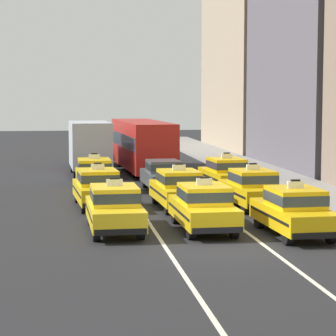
# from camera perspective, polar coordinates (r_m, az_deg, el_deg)

# --- Properties ---
(ground_plane) EXTENTS (160.00, 160.00, 0.00)m
(ground_plane) POSITION_cam_1_polar(r_m,az_deg,el_deg) (22.68, 4.00, -6.47)
(ground_plane) COLOR #232326
(lane_stripe_left_center) EXTENTS (0.14, 80.00, 0.01)m
(lane_stripe_left_center) POSITION_cam_1_polar(r_m,az_deg,el_deg) (42.05, -3.89, -0.82)
(lane_stripe_left_center) COLOR silver
(lane_stripe_left_center) RESTS_ON ground
(lane_stripe_center_right) EXTENTS (0.14, 80.00, 0.01)m
(lane_stripe_center_right) POSITION_cam_1_polar(r_m,az_deg,el_deg) (42.41, 0.42, -0.75)
(lane_stripe_center_right) COLOR silver
(lane_stripe_center_right) RESTS_ON ground
(sidewalk_curb) EXTENTS (4.00, 90.00, 0.15)m
(sidewalk_curb) POSITION_cam_1_polar(r_m,az_deg,el_deg) (38.84, 9.74, -1.33)
(sidewalk_curb) COLOR gray
(sidewalk_curb) RESTS_ON ground
(taxi_left_nearest) EXTENTS (1.91, 4.60, 1.96)m
(taxi_left_nearest) POSITION_cam_1_polar(r_m,az_deg,el_deg) (25.32, -4.29, -3.17)
(taxi_left_nearest) COLOR black
(taxi_left_nearest) RESTS_ON ground
(taxi_left_second) EXTENTS (2.11, 4.67, 1.96)m
(taxi_left_second) POSITION_cam_1_polar(r_m,az_deg,el_deg) (31.03, -5.63, -1.54)
(taxi_left_second) COLOR black
(taxi_left_second) RESTS_ON ground
(taxi_left_third) EXTENTS (1.84, 4.57, 1.96)m
(taxi_left_third) POSITION_cam_1_polar(r_m,az_deg,el_deg) (36.23, -5.90, -0.50)
(taxi_left_third) COLOR black
(taxi_left_third) RESTS_ON ground
(box_truck_left_fourth) EXTENTS (2.48, 7.03, 3.27)m
(box_truck_left_fourth) POSITION_cam_1_polar(r_m,az_deg,el_deg) (44.00, -6.32, 1.77)
(box_truck_left_fourth) COLOR black
(box_truck_left_fourth) RESTS_ON ground
(sedan_left_fifth) EXTENTS (1.77, 4.30, 1.58)m
(sedan_left_fifth) POSITION_cam_1_polar(r_m,az_deg,el_deg) (50.61, -6.43, 1.22)
(sedan_left_fifth) COLOR black
(sedan_left_fifth) RESTS_ON ground
(taxi_center_nearest) EXTENTS (1.90, 4.59, 1.96)m
(taxi_center_nearest) POSITION_cam_1_polar(r_m,az_deg,el_deg) (25.56, 2.85, -3.08)
(taxi_center_nearest) COLOR black
(taxi_center_nearest) RESTS_ON ground
(taxi_center_second) EXTENTS (2.00, 4.63, 1.96)m
(taxi_center_second) POSITION_cam_1_polar(r_m,az_deg,el_deg) (30.56, 0.84, -1.63)
(taxi_center_second) COLOR black
(taxi_center_second) RESTS_ON ground
(sedan_center_third) EXTENTS (1.93, 4.37, 1.58)m
(sedan_center_third) POSITION_cam_1_polar(r_m,az_deg,el_deg) (36.21, -0.39, -0.52)
(sedan_center_third) COLOR black
(sedan_center_third) RESTS_ON ground
(bus_center_fourth) EXTENTS (3.12, 11.32, 3.22)m
(bus_center_fourth) POSITION_cam_1_polar(r_m,az_deg,el_deg) (45.58, -2.09, 1.98)
(bus_center_fourth) COLOR black
(bus_center_fourth) RESTS_ON ground
(taxi_center_fifth) EXTENTS (2.04, 4.65, 1.96)m
(taxi_center_fifth) POSITION_cam_1_polar(r_m,az_deg,el_deg) (54.01, -3.05, 1.56)
(taxi_center_fifth) COLOR black
(taxi_center_fifth) RESTS_ON ground
(taxi_right_nearest) EXTENTS (1.96, 4.62, 1.96)m
(taxi_right_nearest) POSITION_cam_1_polar(r_m,az_deg,el_deg) (25.05, 10.00, -3.34)
(taxi_right_nearest) COLOR black
(taxi_right_nearest) RESTS_ON ground
(taxi_right_second) EXTENTS (2.02, 4.64, 1.96)m
(taxi_right_second) POSITION_cam_1_polar(r_m,az_deg,el_deg) (30.91, 6.71, -1.58)
(taxi_right_second) COLOR black
(taxi_right_second) RESTS_ON ground
(taxi_right_third) EXTENTS (2.08, 4.66, 1.96)m
(taxi_right_third) POSITION_cam_1_polar(r_m,az_deg,el_deg) (36.55, 4.65, -0.44)
(taxi_right_third) COLOR black
(taxi_right_third) RESTS_ON ground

